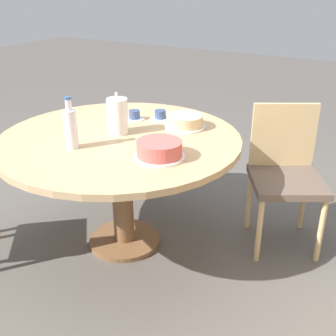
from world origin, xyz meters
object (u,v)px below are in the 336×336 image
(chair_a, at_px, (285,172))
(cake_second, at_px, (185,122))
(cup_b, at_px, (134,116))
(coffee_pot, at_px, (117,115))
(cake_main, at_px, (159,150))
(water_bottle, at_px, (71,128))
(cup_a, at_px, (160,116))

(chair_a, bearing_deg, cake_second, 170.63)
(chair_a, distance_m, cake_second, 0.69)
(cake_second, height_order, cup_b, cake_second)
(cake_second, bearing_deg, coffee_pot, -46.28)
(chair_a, distance_m, cup_b, 1.00)
(coffee_pot, relative_size, cake_main, 0.94)
(water_bottle, height_order, cake_second, water_bottle)
(water_bottle, height_order, cup_a, water_bottle)
(chair_a, relative_size, coffee_pot, 3.54)
(chair_a, height_order, cake_main, chair_a)
(water_bottle, xyz_separation_m, cake_main, (-0.12, 0.47, -0.07))
(cup_b, bearing_deg, chair_a, 104.20)
(cup_a, xyz_separation_m, cup_b, (0.08, -0.14, 0.00))
(cake_main, relative_size, cup_a, 2.02)
(water_bottle, distance_m, cup_b, 0.57)
(cup_a, bearing_deg, cake_main, 30.26)
(coffee_pot, relative_size, cake_second, 0.98)
(water_bottle, distance_m, cake_second, 0.70)
(chair_a, bearing_deg, water_bottle, -169.36)
(chair_a, relative_size, cake_second, 3.48)
(cup_a, bearing_deg, cup_b, -59.32)
(chair_a, relative_size, cup_a, 6.71)
(cake_main, height_order, cake_second, cake_main)
(cake_second, relative_size, cup_b, 1.93)
(water_bottle, bearing_deg, cup_b, 177.77)
(water_bottle, distance_m, cake_main, 0.49)
(cake_main, bearing_deg, cake_second, -167.81)
(cake_main, relative_size, cake_second, 1.05)
(coffee_pot, xyz_separation_m, cake_second, (-0.28, 0.29, -0.07))
(cake_second, height_order, cup_a, cake_second)
(cup_a, bearing_deg, chair_a, 100.87)
(water_bottle, bearing_deg, chair_a, 129.83)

